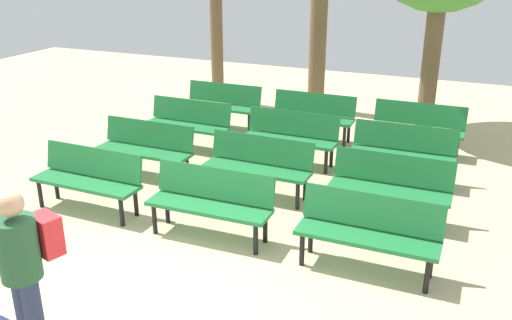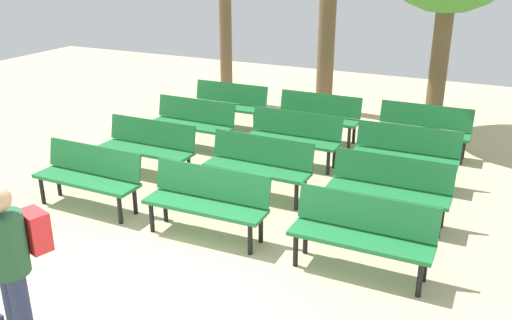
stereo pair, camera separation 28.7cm
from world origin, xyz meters
name	(u,v)px [view 1 (the left image)]	position (x,y,z in m)	size (l,w,h in m)	color
ground_plane	(144,303)	(0.00, 0.00, 0.00)	(24.00, 24.00, 0.00)	#CCB789
bench_r0_c0	(89,176)	(-1.93, 1.59, 0.50)	(1.61, 0.50, 0.87)	#1E7238
bench_r0_c1	(211,199)	(-0.03, 1.59, 0.50)	(1.61, 0.52, 0.87)	#1E7238
bench_r0_c2	(369,229)	(1.97, 1.60, 0.50)	(1.60, 0.49, 0.87)	#1E7238
bench_r1_c0	(146,146)	(-1.92, 2.96, 0.50)	(1.60, 0.49, 0.87)	#1E7238
bench_r1_c1	(259,163)	(0.04, 2.98, 0.50)	(1.61, 0.50, 0.87)	#1E7238
bench_r1_c2	(391,183)	(1.96, 2.99, 0.50)	(1.60, 0.49, 0.87)	#1E7238
bench_r2_c0	(188,121)	(-1.96, 4.39, 0.50)	(1.61, 0.51, 0.87)	#1E7238
bench_r2_c1	(291,135)	(0.02, 4.41, 0.50)	(1.60, 0.48, 0.87)	#1E7238
bench_r2_c2	(403,149)	(1.89, 4.40, 0.50)	(1.61, 0.51, 0.87)	#1E7238
bench_r3_c0	(222,103)	(-1.96, 5.79, 0.50)	(1.60, 0.49, 0.87)	#1E7238
bench_r3_c1	(312,114)	(-0.03, 5.75, 0.50)	(1.60, 0.48, 0.87)	#1E7238
bench_r3_c2	(418,125)	(1.92, 5.81, 0.50)	(1.60, 0.48, 0.87)	#1E7238
tree_0	(216,26)	(-2.99, 7.61, 1.76)	(0.29, 0.29, 3.52)	brown
tree_2	(318,45)	(-0.61, 7.84, 1.44)	(0.37, 0.37, 2.87)	brown
visitor_with_backpack	(25,267)	(-0.41, -1.03, 0.94)	(0.45, 0.59, 1.65)	navy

